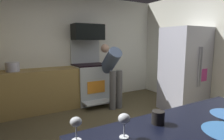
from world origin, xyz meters
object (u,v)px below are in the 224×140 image
wine_glass_near (124,120)px  wine_glass_mid (76,123)px  microwave (88,32)px  person_cook (112,69)px  mug_tea (158,117)px  refrigerator (184,69)px  oven_range (90,82)px  stock_pot (12,67)px

wine_glass_near → wine_glass_mid: size_ratio=1.05×
microwave → wine_glass_near: size_ratio=4.70×
person_cook → mug_tea: person_cook is taller
refrigerator → wine_glass_mid: (-3.08, -1.71, 0.12)m
oven_range → wine_glass_near: oven_range is taller
oven_range → wine_glass_near: (-1.22, -3.29, 0.51)m
refrigerator → stock_pot: (-3.26, 1.48, 0.10)m
wine_glass_near → stock_pot: stock_pot is taller
oven_range → wine_glass_near: 3.55m
oven_range → wine_glass_mid: oven_range is taller
oven_range → wine_glass_mid: (-1.49, -3.18, 0.50)m
wine_glass_near → refrigerator: bearing=33.0°
wine_glass_near → mug_tea: bearing=7.7°
mug_tea → stock_pot: size_ratio=0.37×
oven_range → refrigerator: bearing=-42.7°
refrigerator → microwave: bearing=135.6°
stock_pot → wine_glass_mid: bearing=-86.9°
microwave → wine_glass_mid: size_ratio=4.93×
oven_range → stock_pot: oven_range is taller
person_cook → stock_pot: bearing=164.4°
wine_glass_mid → mug_tea: (0.60, -0.07, -0.06)m
oven_range → microwave: microwave is taller
person_cook → oven_range: bearing=119.4°
person_cook → stock_pot: size_ratio=5.46×
wine_glass_mid → microwave: bearing=65.5°
microwave → stock_pot: microwave is taller
microwave → stock_pot: (-1.67, -0.08, -0.72)m
microwave → mug_tea: microwave is taller
microwave → wine_glass_near: 3.66m
person_cook → wine_glass_near: size_ratio=9.08×
wine_glass_mid → stock_pot: size_ratio=0.57×
microwave → mug_tea: size_ratio=7.72×
wine_glass_near → stock_pot: bearing=97.7°
microwave → refrigerator: 2.37m
refrigerator → wine_glass_mid: 3.53m
microwave → stock_pot: 1.82m
mug_tea → person_cook: bearing=66.2°
stock_pot → person_cook: bearing=-15.6°
refrigerator → stock_pot: refrigerator is taller
microwave → wine_glass_mid: (-1.49, -3.27, -0.70)m
oven_range → person_cook: 0.71m
refrigerator → mug_tea: size_ratio=18.64×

